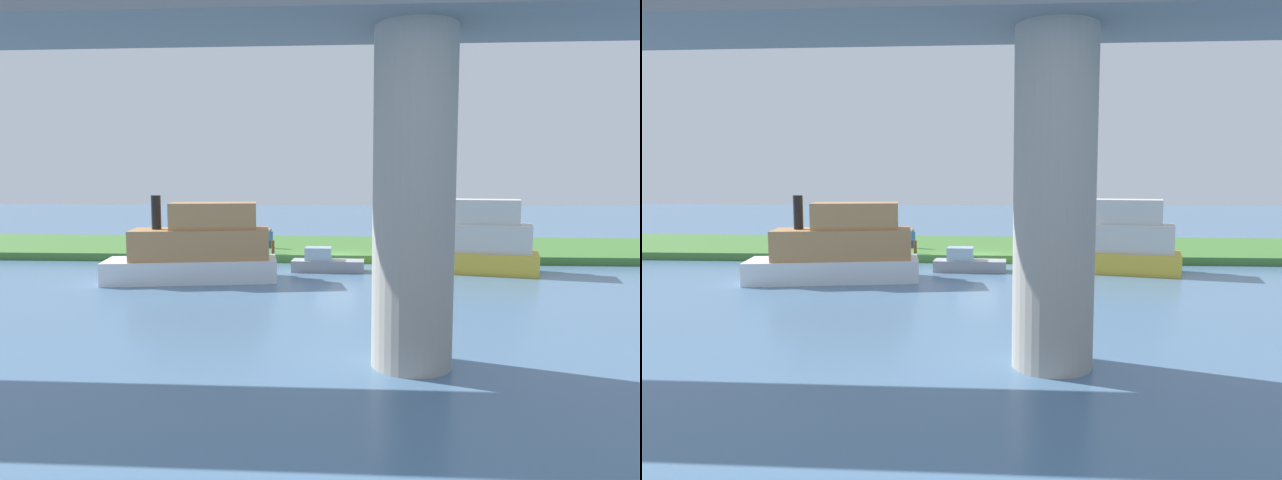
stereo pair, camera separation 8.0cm
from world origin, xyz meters
The scene contains 9 objects.
ground_plane centered at (0.00, 0.00, 0.00)m, with size 160.00×160.00×0.00m, color #4C7093.
grassy_bank centered at (0.00, -6.00, 0.25)m, with size 80.00×12.00×0.50m, color #427533.
bridge_pylon centered at (-2.90, 19.51, 4.64)m, with size 2.25×2.25×9.29m, color #9E998E.
bridge_span centered at (-2.90, 19.49, 9.78)m, with size 58.41×4.30×3.25m.
person_on_bank centered at (4.65, -3.43, 1.20)m, with size 0.50×0.50×1.39m.
mooring_post centered at (4.04, -0.54, 0.93)m, with size 0.20×0.20×0.86m, color brown.
riverboat_paddlewheel centered at (6.88, 6.56, 1.64)m, with size 9.03×4.38×4.43m.
houseboat_blue centered at (-7.33, 2.45, 1.67)m, with size 9.26×4.99×4.50m.
motorboat_white centered at (0.46, 3.03, 0.49)m, with size 4.14×1.55×1.37m.
Camera 2 is at (-1.46, 35.33, 5.25)m, focal length 32.11 mm.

